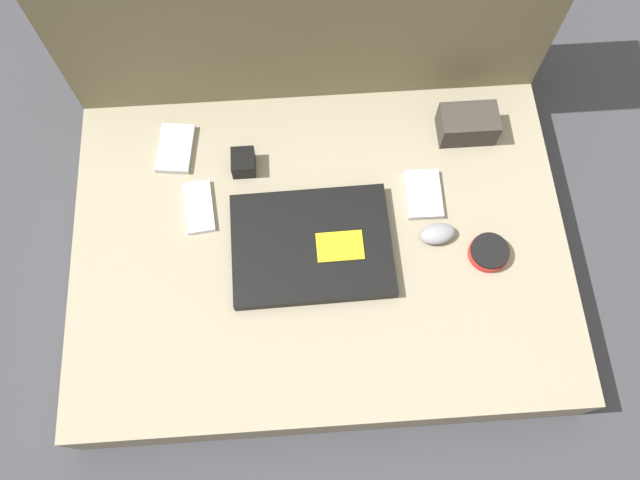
# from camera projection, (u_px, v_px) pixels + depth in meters

# --- Properties ---
(ground_plane) EXTENTS (8.00, 8.00, 0.00)m
(ground_plane) POSITION_uv_depth(u_px,v_px,m) (320.00, 265.00, 1.34)
(ground_plane) COLOR #38383D
(couch_seat) EXTENTS (0.98, 0.69, 0.13)m
(couch_seat) POSITION_uv_depth(u_px,v_px,m) (320.00, 255.00, 1.29)
(couch_seat) COLOR gray
(couch_seat) RESTS_ON ground_plane
(couch_backrest) EXTENTS (0.98, 0.20, 0.51)m
(couch_backrest) POSITION_uv_depth(u_px,v_px,m) (305.00, 19.00, 1.27)
(couch_backrest) COLOR #756B4C
(couch_backrest) RESTS_ON ground_plane
(laptop) EXTENTS (0.31, 0.24, 0.03)m
(laptop) POSITION_uv_depth(u_px,v_px,m) (312.00, 245.00, 1.21)
(laptop) COLOR black
(laptop) RESTS_ON couch_seat
(computer_mouse) EXTENTS (0.08, 0.05, 0.03)m
(computer_mouse) POSITION_uv_depth(u_px,v_px,m) (438.00, 234.00, 1.22)
(computer_mouse) COLOR gray
(computer_mouse) RESTS_ON couch_seat
(speaker_puck) EXTENTS (0.08, 0.08, 0.02)m
(speaker_puck) POSITION_uv_depth(u_px,v_px,m) (489.00, 252.00, 1.21)
(speaker_puck) COLOR red
(speaker_puck) RESTS_ON couch_seat
(phone_silver) EXTENTS (0.07, 0.12, 0.01)m
(phone_silver) POSITION_uv_depth(u_px,v_px,m) (199.00, 207.00, 1.25)
(phone_silver) COLOR silver
(phone_silver) RESTS_ON couch_seat
(phone_black) EXTENTS (0.07, 0.11, 0.01)m
(phone_black) POSITION_uv_depth(u_px,v_px,m) (423.00, 194.00, 1.26)
(phone_black) COLOR #B7B7BC
(phone_black) RESTS_ON couch_seat
(phone_small) EXTENTS (0.08, 0.12, 0.01)m
(phone_small) POSITION_uv_depth(u_px,v_px,m) (176.00, 148.00, 1.30)
(phone_small) COLOR #B7B7BC
(phone_small) RESTS_ON couch_seat
(camera_pouch) EXTENTS (0.12, 0.07, 0.06)m
(camera_pouch) POSITION_uv_depth(u_px,v_px,m) (468.00, 124.00, 1.29)
(camera_pouch) COLOR #38332D
(camera_pouch) RESTS_ON couch_seat
(charger_brick) EXTENTS (0.05, 0.05, 0.04)m
(charger_brick) POSITION_uv_depth(u_px,v_px,m) (243.00, 163.00, 1.27)
(charger_brick) COLOR black
(charger_brick) RESTS_ON couch_seat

